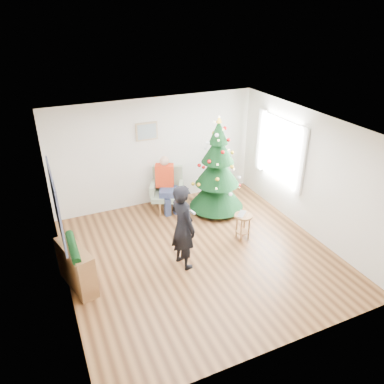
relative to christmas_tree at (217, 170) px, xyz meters
name	(u,v)px	position (x,y,z in m)	size (l,w,h in m)	color
floor	(200,255)	(-1.13, -1.47, -1.04)	(5.00, 5.00, 0.00)	brown
ceiling	(201,128)	(-1.13, -1.47, 1.56)	(5.00, 5.00, 0.00)	white
wall_back	(156,152)	(-1.13, 1.03, 0.26)	(5.00, 5.00, 0.00)	silver
wall_front	(283,279)	(-1.13, -3.97, 0.26)	(5.00, 5.00, 0.00)	silver
wall_left	(58,227)	(-3.63, -1.47, 0.26)	(5.00, 5.00, 0.00)	silver
wall_right	(309,174)	(1.37, -1.47, 0.26)	(5.00, 5.00, 0.00)	silver
window_panel	(280,150)	(1.34, -0.47, 0.46)	(0.04, 1.30, 1.40)	white
curtains	(279,150)	(1.31, -0.47, 0.46)	(0.05, 1.75, 1.50)	white
christmas_tree	(217,170)	(0.00, 0.00, 0.00)	(1.28, 1.28, 2.31)	#3F2816
stool	(243,226)	(-0.05, -1.30, -0.75)	(0.38, 0.38, 0.56)	brown
laptop	(244,214)	(-0.05, -1.30, -0.46)	(0.31, 0.20, 0.02)	silver
armchair	(168,194)	(-1.02, 0.59, -0.67)	(0.94, 0.93, 1.01)	gray
seated_person	(167,183)	(-1.05, 0.54, -0.36)	(0.55, 0.69, 1.32)	navy
standing_man	(183,227)	(-1.54, -1.61, -0.20)	(0.61, 0.40, 1.67)	black
game_controller	(193,212)	(-1.36, -1.64, 0.08)	(0.04, 0.13, 0.04)	white
console	(76,267)	(-3.46, -1.41, -0.64)	(0.30, 1.00, 0.80)	brown
garland	(73,247)	(-3.46, -1.41, -0.22)	(0.14, 0.14, 0.90)	black
tapestry	(56,204)	(-3.59, -1.17, 0.51)	(0.03, 1.50, 1.15)	black
framed_picture	(147,131)	(-1.33, 0.99, 0.81)	(0.52, 0.05, 0.42)	tan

